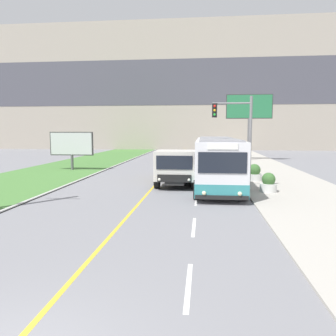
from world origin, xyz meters
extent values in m
cube|color=silver|center=(2.75, 3.20, 0.00)|extent=(0.12, 2.40, 0.01)
cube|color=silver|center=(2.75, 7.80, 0.00)|extent=(0.12, 2.40, 0.01)
cube|color=silver|center=(2.75, 12.40, 0.00)|extent=(0.12, 2.40, 0.01)
cube|color=silver|center=(2.75, 17.00, 0.00)|extent=(0.12, 2.40, 0.01)
cube|color=silver|center=(2.75, 21.60, 0.00)|extent=(0.12, 2.40, 0.01)
cube|color=silver|center=(2.75, 26.20, 0.00)|extent=(0.12, 2.40, 0.01)
cube|color=silver|center=(2.75, 30.80, 0.00)|extent=(0.12, 2.40, 0.01)
cube|color=#A89E8E|center=(0.00, 60.65, 11.72)|extent=(80.00, 8.00, 23.45)
cube|color=#4C4C56|center=(0.00, 56.63, 12.31)|extent=(80.00, 0.04, 8.21)
cube|color=silver|center=(3.96, 14.26, 1.62)|extent=(2.56, 5.63, 2.68)
cube|color=teal|center=(3.96, 14.26, 0.62)|extent=(2.58, 5.65, 0.70)
cube|color=black|center=(3.96, 14.26, 2.02)|extent=(2.58, 5.18, 0.94)
cube|color=gray|center=(3.96, 14.26, 3.00)|extent=(2.18, 5.07, 0.08)
cube|color=silver|center=(3.96, 20.79, 1.62)|extent=(2.56, 5.63, 2.68)
cube|color=teal|center=(3.96, 20.79, 0.62)|extent=(2.58, 5.65, 0.70)
cube|color=black|center=(3.96, 20.79, 2.02)|extent=(2.58, 5.18, 0.94)
cube|color=gray|center=(3.96, 20.79, 3.00)|extent=(2.18, 5.07, 0.08)
cube|color=#474747|center=(3.96, 17.52, 1.62)|extent=(2.36, 0.90, 2.47)
cube|color=black|center=(3.96, 11.42, 2.02)|extent=(2.25, 0.04, 0.99)
cube|color=black|center=(3.96, 11.41, 0.38)|extent=(2.51, 0.06, 0.20)
sphere|color=#F4EAB2|center=(3.13, 11.40, 0.57)|extent=(0.20, 0.20, 0.20)
sphere|color=#F4EAB2|center=(4.79, 11.40, 0.57)|extent=(0.20, 0.20, 0.20)
cube|color=white|center=(3.96, 11.42, 2.78)|extent=(1.41, 0.04, 0.28)
cylinder|color=black|center=(2.74, 12.68, 0.50)|extent=(0.28, 1.00, 1.00)
cylinder|color=black|center=(5.18, 12.68, 0.50)|extent=(0.28, 1.00, 1.00)
cylinder|color=black|center=(2.74, 16.06, 0.50)|extent=(0.28, 1.00, 1.00)
cylinder|color=black|center=(5.18, 16.06, 0.50)|extent=(0.28, 1.00, 1.00)
cylinder|color=black|center=(2.74, 21.35, 0.50)|extent=(0.28, 1.00, 1.00)
cylinder|color=black|center=(5.18, 21.35, 0.50)|extent=(0.28, 1.00, 1.00)
cube|color=black|center=(1.43, 18.10, 0.45)|extent=(1.10, 6.75, 0.20)
cube|color=beige|center=(1.43, 15.92, 1.42)|extent=(2.45, 2.38, 1.76)
cube|color=black|center=(1.43, 14.71, 1.69)|extent=(2.08, 0.04, 0.79)
cube|color=black|center=(1.43, 14.70, 0.77)|extent=(1.96, 0.06, 0.44)
sphere|color=silver|center=(0.57, 14.69, 0.70)|extent=(0.18, 0.18, 0.18)
sphere|color=silver|center=(2.29, 14.69, 0.70)|extent=(0.18, 0.18, 0.18)
cube|color=#B7931E|center=(1.43, 19.42, 0.61)|extent=(2.33, 4.12, 0.12)
cube|color=#B7931E|center=(0.33, 19.42, 1.11)|extent=(0.12, 4.12, 1.13)
cube|color=#B7931E|center=(2.53, 19.42, 1.11)|extent=(0.12, 4.12, 1.13)
cube|color=#B7931E|center=(1.43, 17.42, 1.11)|extent=(2.33, 0.12, 1.13)
cube|color=#B7931E|center=(1.43, 21.42, 1.11)|extent=(2.33, 0.12, 1.13)
cube|color=#B7931E|center=(1.43, 17.42, 1.80)|extent=(2.33, 0.12, 0.24)
cylinder|color=black|center=(0.30, 15.68, 0.52)|extent=(0.30, 1.04, 1.04)
cylinder|color=black|center=(2.56, 15.68, 0.52)|extent=(0.30, 1.04, 1.04)
cylinder|color=black|center=(0.30, 19.63, 0.52)|extent=(0.30, 1.04, 1.04)
cylinder|color=black|center=(2.56, 19.63, 0.52)|extent=(0.30, 1.04, 1.04)
cylinder|color=slate|center=(5.76, 15.34, 2.73)|extent=(0.16, 0.16, 5.46)
cylinder|color=slate|center=(4.66, 15.34, 5.06)|extent=(2.20, 0.10, 0.10)
cube|color=black|center=(3.70, 15.34, 4.66)|extent=(0.28, 0.24, 0.80)
sphere|color=red|center=(3.70, 15.21, 4.90)|extent=(0.14, 0.14, 0.14)
sphere|color=orange|center=(3.70, 15.21, 4.66)|extent=(0.14, 0.14, 0.14)
sphere|color=green|center=(3.70, 15.21, 4.42)|extent=(0.14, 0.14, 0.14)
cylinder|color=#59595B|center=(8.37, 35.32, 2.50)|extent=(0.24, 0.24, 4.99)
cube|color=#333333|center=(8.37, 35.32, 6.31)|extent=(5.29, 0.20, 2.80)
cube|color=#287547|center=(8.37, 35.21, 6.31)|extent=(5.13, 0.02, 2.64)
cylinder|color=#59595B|center=(-8.55, 24.17, 0.70)|extent=(0.24, 0.24, 1.41)
cube|color=#333333|center=(-8.55, 24.17, 2.37)|extent=(3.91, 0.20, 2.08)
cube|color=silver|center=(-8.55, 24.06, 2.37)|extent=(3.75, 0.02, 1.92)
cylinder|color=silver|center=(6.74, 14.75, 0.31)|extent=(0.93, 0.93, 0.46)
sphere|color=#3D6B33|center=(6.74, 14.75, 0.80)|extent=(0.74, 0.74, 0.74)
cylinder|color=silver|center=(6.62, 19.00, 0.31)|extent=(1.03, 1.03, 0.45)
sphere|color=#3D6B33|center=(6.62, 19.00, 0.82)|extent=(0.83, 0.83, 0.83)
cylinder|color=silver|center=(6.62, 23.26, 0.31)|extent=(0.98, 0.98, 0.46)
sphere|color=#3D6B33|center=(6.62, 23.26, 0.81)|extent=(0.78, 0.78, 0.78)
cylinder|color=silver|center=(6.73, 27.51, 0.30)|extent=(0.95, 0.95, 0.44)
sphere|color=#3D6B33|center=(6.73, 27.51, 0.78)|extent=(0.76, 0.76, 0.76)
camera|label=1|loc=(3.03, -3.89, 3.49)|focal=35.00mm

